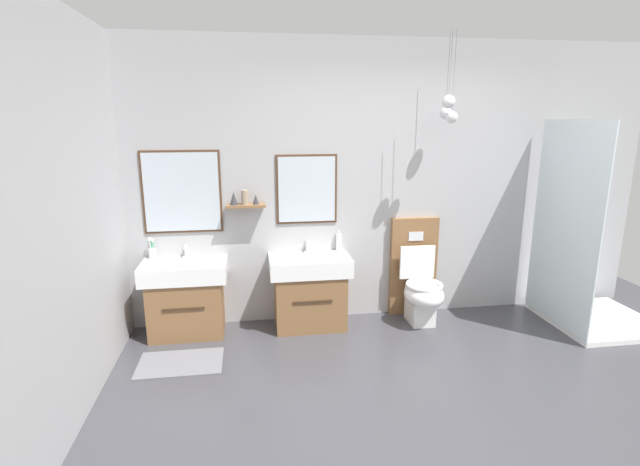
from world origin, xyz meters
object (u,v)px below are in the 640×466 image
(toilet, at_px, (418,283))
(toothbrush_cup, at_px, (152,253))
(vanity_sink_right, at_px, (310,290))
(soap_dispenser, at_px, (339,242))
(vanity_sink_left, at_px, (186,296))
(shower_tray, at_px, (586,285))

(toilet, bearing_deg, toothbrush_cup, 176.35)
(vanity_sink_right, xyz_separation_m, soap_dispenser, (0.31, 0.16, 0.42))
(toilet, bearing_deg, soap_dispenser, 167.51)
(vanity_sink_left, height_order, toothbrush_cup, toothbrush_cup)
(vanity_sink_left, distance_m, soap_dispenser, 1.52)
(toothbrush_cup, height_order, shower_tray, shower_tray)
(toilet, xyz_separation_m, soap_dispenser, (-0.77, 0.17, 0.41))
(soap_dispenser, bearing_deg, toothbrush_cup, -179.68)
(vanity_sink_left, relative_size, soap_dispenser, 3.72)
(toothbrush_cup, distance_m, shower_tray, 4.13)
(toothbrush_cup, bearing_deg, vanity_sink_left, -27.17)
(vanity_sink_right, height_order, soap_dispenser, soap_dispenser)
(toilet, relative_size, soap_dispenser, 4.91)
(vanity_sink_left, relative_size, shower_tray, 0.39)
(vanity_sink_left, xyz_separation_m, vanity_sink_right, (1.15, 0.00, 0.00))
(vanity_sink_right, distance_m, shower_tray, 2.66)
(vanity_sink_right, xyz_separation_m, shower_tray, (2.63, -0.36, 0.03))
(toothbrush_cup, bearing_deg, toilet, -3.65)
(toothbrush_cup, bearing_deg, soap_dispenser, 0.32)
(vanity_sink_left, xyz_separation_m, shower_tray, (3.78, -0.36, 0.03))
(toothbrush_cup, distance_m, soap_dispenser, 1.75)
(vanity_sink_left, height_order, soap_dispenser, soap_dispenser)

